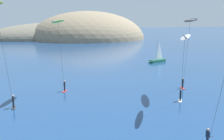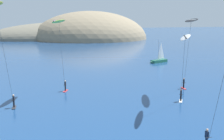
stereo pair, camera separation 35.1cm
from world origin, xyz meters
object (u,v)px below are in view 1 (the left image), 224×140
Objects in this scene: kitesurfer_white at (185,43)px; kitesurfer_lime at (59,28)px; kitesurfer_black at (190,25)px; sailboat_near at (157,60)px.

kitesurfer_lime is at bearing 138.09° from kitesurfer_white.
kitesurfer_white is (-4.91, -6.34, -1.85)m from kitesurfer_black.
sailboat_near is 0.53× the size of kitesurfer_black.
kitesurfer_lime is 17.34m from kitesurfer_white.
kitesurfer_black is (17.76, -5.20, 0.35)m from kitesurfer_lime.
sailboat_near is at bearing 39.83° from kitesurfer_lime.
sailboat_near is 38.39m from kitesurfer_white.
kitesurfer_white is (-14.79, -34.60, 7.58)m from sailboat_near.
kitesurfer_white is at bearing -41.91° from kitesurfer_lime.
sailboat_near is at bearing 70.71° from kitesurfer_black.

